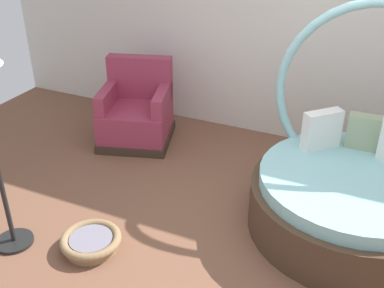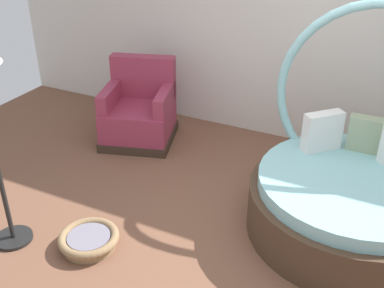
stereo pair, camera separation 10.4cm
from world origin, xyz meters
The scene contains 5 objects.
ground_plane centered at (0.00, 0.00, -0.01)m, with size 8.00×8.00×0.02m, color brown.
back_wall centered at (0.00, 2.18, 1.49)m, with size 8.00×0.12×2.97m, color silver.
round_daybed centered at (0.80, 0.72, 0.38)m, with size 1.75×1.75×1.91m.
red_armchair centered at (-1.74, 1.34, 0.33)m, with size 1.00×1.00×0.94m.
pet_basket centered at (-1.10, -0.52, 0.07)m, with size 0.51×0.51×0.13m.
Camera 1 is at (0.93, -2.92, 2.67)m, focal length 43.80 mm.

